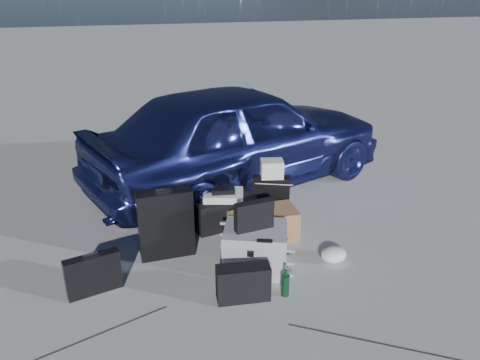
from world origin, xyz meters
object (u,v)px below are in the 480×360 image
pelican_case (255,248)px  suitcase_left (166,224)px  suitcase_right (271,197)px  duffel_bag (224,212)px  car (240,135)px  green_bottle (286,282)px  cardboard_box (275,223)px  briefcase (93,274)px

pelican_case → suitcase_left: bearing=170.3°
suitcase_right → duffel_bag: 0.59m
car → suitcase_left: size_ratio=5.87×
pelican_case → suitcase_right: size_ratio=1.14×
car → suitcase_right: size_ratio=8.02×
duffel_bag → green_bottle: 1.41m
pelican_case → cardboard_box: (0.40, 0.51, -0.05)m
briefcase → green_bottle: bearing=-32.1°
suitcase_right → green_bottle: size_ratio=1.84×
pelican_case → suitcase_right: suitcase_right is taller
suitcase_right → car: bearing=116.9°
pelican_case → green_bottle: 0.51m
car → duffel_bag: size_ratio=6.01×
pelican_case → suitcase_left: (-0.77, 0.49, 0.14)m
suitcase_right → cardboard_box: (-0.12, -0.44, -0.09)m
car → green_bottle: car is taller
duffel_bag → green_bottle: (0.17, -1.39, -0.03)m
pelican_case → suitcase_left: size_ratio=0.84×
briefcase → suitcase_left: bearing=18.3°
pelican_case → suitcase_left: suitcase_left is taller
pelican_case → briefcase: 1.48m
suitcase_left → green_bottle: bearing=-48.6°
suitcase_right → duffel_bag: size_ratio=0.75×
duffel_bag → green_bottle: duffel_bag is taller
car → briefcase: 2.79m
cardboard_box → green_bottle: cardboard_box is taller
briefcase → suitcase_right: suitcase_right is taller
suitcase_left → duffel_bag: (0.71, 0.41, -0.18)m
pelican_case → briefcase: (-1.48, 0.05, -0.03)m
car → duffel_bag: bearing=135.6°
suitcase_right → duffel_bag: bearing=-151.2°
briefcase → cardboard_box: briefcase is taller
briefcase → duffel_bag: size_ratio=0.70×
duffel_bag → green_bottle: size_ratio=2.45×
pelican_case → briefcase: bearing=-159.3°
duffel_bag → cardboard_box: bearing=-50.5°
car → green_bottle: bearing=153.4°
pelican_case → suitcase_right: 1.08m
cardboard_box → green_bottle: bearing=-106.1°
briefcase → suitcase_left: (0.71, 0.44, 0.16)m
car → green_bottle: (-0.35, -2.47, -0.56)m
car → green_bottle: 2.56m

